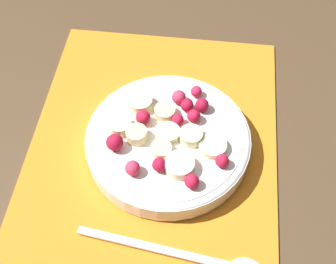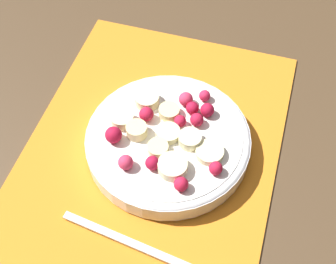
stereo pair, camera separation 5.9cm
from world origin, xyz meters
name	(u,v)px [view 2 (the right image)]	position (x,y,z in m)	size (l,w,h in m)	color
ground_plane	(147,162)	(0.00, 0.00, 0.00)	(3.00, 3.00, 0.00)	#4C3823
placemat	(147,161)	(0.00, 0.00, 0.00)	(0.48, 0.33, 0.01)	orange
fruit_bowl	(168,140)	(0.03, -0.02, 0.02)	(0.21, 0.21, 0.05)	white
spoon	(181,264)	(-0.12, -0.08, 0.01)	(0.05, 0.22, 0.01)	silver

